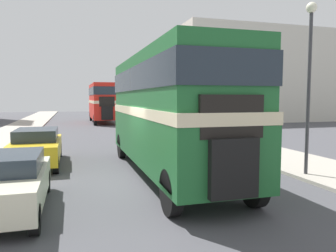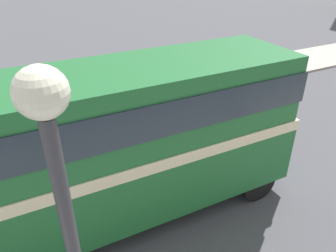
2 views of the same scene
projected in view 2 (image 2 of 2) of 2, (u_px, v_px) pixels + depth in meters
ground_plane at (87, 203)px, 9.57m from camera, size 120.00×120.00×0.00m
sidewalk_left at (48, 110)px, 14.79m from camera, size 3.50×120.00×0.12m
double_decker_bus at (111, 139)px, 7.84m from camera, size 2.51×9.96×4.23m
car_parked_mid at (152, 105)px, 13.64m from camera, size 1.83×4.53×1.49m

